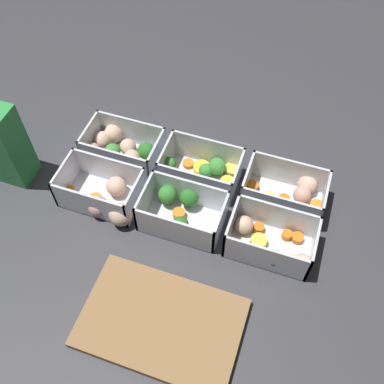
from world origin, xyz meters
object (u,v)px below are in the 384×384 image
object	(u,v)px
container_far_center	(181,211)
container_far_left	(271,242)
container_near_right	(119,149)
juice_carton	(7,145)
container_far_right	(107,197)
container_near_left	(289,193)
container_near_center	(203,170)

from	to	relation	value
container_far_center	container_far_left	bearing A→B (deg)	177.19
container_near_right	juice_carton	distance (m)	0.23
container_near_right	container_far_left	distance (m)	0.39
container_far_right	juice_carton	size ratio (longest dim) A/B	0.89
container_far_left	juice_carton	world-z (taller)	juice_carton
container_near_left	container_far_center	distance (m)	0.23
container_near_right	juice_carton	size ratio (longest dim) A/B	0.91
container_near_right	container_far_center	distance (m)	0.22
container_near_center	container_far_left	size ratio (longest dim) A/B	0.99
container_near_right	container_far_right	distance (m)	0.13
container_near_right	container_far_center	bearing A→B (deg)	149.34
container_near_center	container_near_right	size ratio (longest dim) A/B	0.93
container_near_center	container_far_left	bearing A→B (deg)	145.10
container_near_center	container_far_center	size ratio (longest dim) A/B	1.04
container_near_left	container_near_center	bearing A→B (deg)	0.15
juice_carton	container_near_right	bearing A→B (deg)	-147.72
container_far_center	container_near_center	bearing A→B (deg)	-94.15
container_far_center	container_far_right	bearing A→B (deg)	6.35
container_near_right	container_far_center	size ratio (longest dim) A/B	1.12
container_far_left	container_far_center	size ratio (longest dim) A/B	1.05
juice_carton	container_far_right	bearing A→B (deg)	177.25
container_near_right	juice_carton	bearing A→B (deg)	32.28
container_near_center	container_far_left	xyz separation A→B (m)	(-0.18, 0.12, -0.00)
container_far_center	container_far_right	xyz separation A→B (m)	(0.16, 0.02, -0.00)
container_near_left	container_far_right	bearing A→B (deg)	20.66
container_near_left	container_near_center	size ratio (longest dim) A/B	1.02
container_far_right	container_near_center	bearing A→B (deg)	-141.38
container_near_left	container_far_left	xyz separation A→B (m)	(0.01, 0.12, 0.00)
container_far_left	container_far_right	world-z (taller)	same
container_far_right	container_near_left	bearing A→B (deg)	-159.34
container_far_right	juice_carton	world-z (taller)	juice_carton
container_near_center	container_far_right	distance (m)	0.21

